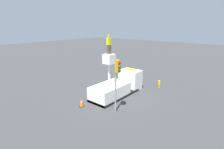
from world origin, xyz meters
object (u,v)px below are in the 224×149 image
Objects in this scene: bucket_truck at (118,87)px; worker at (109,45)px; traffic_light_pole at (117,75)px; traffic_cone_rear at (82,103)px; fire_hydrant at (159,84)px.

worker is (-1.38, 0.00, 4.48)m from bucket_truck.
traffic_light_pole is (-3.10, -2.30, 2.42)m from bucket_truck.
worker reaches higher than traffic_cone_rear.
worker is 8.21m from fire_hydrant.
bucket_truck is 8.20× the size of traffic_cone_rear.
fire_hydrant is at bearing -19.70° from traffic_cone_rear.
worker is 3.53m from traffic_light_pole.
traffic_cone_rear is (-1.18, 3.08, -2.91)m from traffic_light_pole.
fire_hydrant is (7.82, -0.15, -2.85)m from traffic_light_pole.
traffic_light_pole is (-1.72, -2.30, -2.06)m from worker.
fire_hydrant is 9.57m from traffic_cone_rear.
bucket_truck reaches higher than fire_hydrant.
traffic_light_pole is at bearing -126.74° from worker.
bucket_truck reaches higher than traffic_cone_rear.
fire_hydrant is (6.11, -2.44, -4.91)m from worker.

